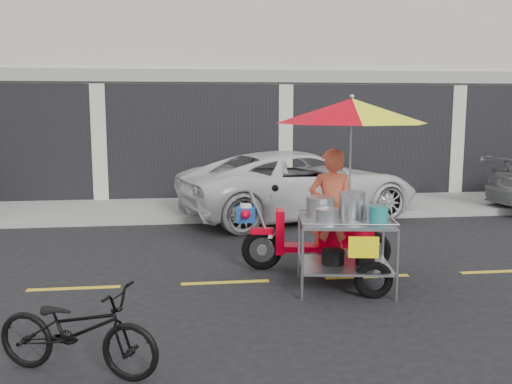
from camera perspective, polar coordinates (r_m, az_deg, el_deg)
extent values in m
plane|color=black|center=(8.25, 11.05, -8.34)|extent=(90.00, 90.00, 0.00)
cube|color=gray|center=(13.43, 3.65, -1.31)|extent=(45.00, 3.00, 0.15)
cube|color=beige|center=(18.23, 0.67, 13.70)|extent=(36.00, 8.00, 8.00)
cube|color=black|center=(14.21, 2.95, 4.83)|extent=(35.28, 0.06, 2.90)
cube|color=gray|center=(14.18, 3.02, 11.50)|extent=(36.00, 0.12, 0.30)
cube|color=gold|center=(8.25, 11.05, -8.31)|extent=(42.00, 0.10, 0.01)
imported|color=silver|center=(12.24, 4.44, 0.76)|extent=(5.63, 3.76, 1.44)
imported|color=black|center=(5.45, -17.46, -13.01)|extent=(1.66, 1.09, 0.83)
torus|color=black|center=(8.38, 0.59, -5.81)|extent=(0.61, 0.21, 0.60)
torus|color=black|center=(8.50, 11.37, -5.79)|extent=(0.61, 0.21, 0.60)
cylinder|color=#9EA0A5|center=(8.38, 0.59, -5.81)|extent=(0.16, 0.09, 0.15)
cylinder|color=#9EA0A5|center=(8.50, 11.37, -5.79)|extent=(0.16, 0.09, 0.15)
cube|color=red|center=(8.32, 0.59, -3.91)|extent=(0.35, 0.18, 0.08)
cylinder|color=#9EA0A5|center=(8.29, 0.60, -2.84)|extent=(0.39, 0.11, 0.85)
cube|color=red|center=(8.32, 2.42, -3.92)|extent=(0.18, 0.37, 0.63)
cube|color=red|center=(8.39, 5.66, -5.55)|extent=(0.88, 0.43, 0.08)
cube|color=red|center=(8.38, 8.93, -3.92)|extent=(0.82, 0.40, 0.42)
cube|color=black|center=(8.32, 8.25, -2.29)|extent=(0.72, 0.36, 0.11)
cylinder|color=#9EA0A5|center=(8.23, 1.48, -0.69)|extent=(0.13, 0.58, 0.04)
sphere|color=black|center=(8.42, 1.93, 0.39)|extent=(0.11, 0.11, 0.11)
cylinder|color=white|center=(8.33, 1.47, -4.41)|extent=(0.15, 0.15, 0.05)
cube|color=navy|center=(8.28, -1.01, -2.26)|extent=(0.31, 0.27, 0.21)
cylinder|color=white|center=(8.25, -1.01, -1.40)|extent=(0.19, 0.19, 0.05)
cone|color=red|center=(8.10, -1.07, -2.35)|extent=(0.22, 0.26, 0.19)
torus|color=black|center=(7.34, 11.68, -8.62)|extent=(0.50, 0.18, 0.49)
cylinder|color=#9EA0A5|center=(7.08, 4.65, -7.29)|extent=(0.04, 0.04, 0.90)
cylinder|color=#9EA0A5|center=(7.99, 4.33, -5.42)|extent=(0.04, 0.04, 0.90)
cylinder|color=#9EA0A5|center=(7.23, 13.95, -7.18)|extent=(0.04, 0.04, 0.90)
cylinder|color=#9EA0A5|center=(8.13, 12.57, -5.37)|extent=(0.04, 0.04, 0.90)
cube|color=#9EA0A5|center=(7.62, 8.87, -7.24)|extent=(1.30, 1.12, 0.03)
cube|color=#9EA0A5|center=(7.48, 8.97, -2.96)|extent=(1.30, 1.12, 0.04)
cylinder|color=#9EA0A5|center=(7.01, 9.45, -3.23)|extent=(1.15, 0.21, 0.03)
cylinder|color=#9EA0A5|center=(7.93, 8.56, -1.83)|extent=(1.15, 0.21, 0.03)
cylinder|color=#9EA0A5|center=(7.42, 4.53, -2.48)|extent=(0.18, 0.94, 0.03)
cylinder|color=#9EA0A5|center=(7.56, 13.35, -2.47)|extent=(0.18, 0.94, 0.03)
cylinder|color=#9EA0A5|center=(8.07, 8.46, -6.32)|extent=(0.17, 0.79, 0.04)
cylinder|color=#9EA0A5|center=(7.95, 8.55, -2.65)|extent=(0.17, 0.79, 0.04)
cube|color=yellow|center=(7.06, 10.71, -5.46)|extent=(0.37, 0.08, 0.26)
cylinder|color=#B7B7BC|center=(7.63, 6.44, -1.57)|extent=(0.44, 0.44, 0.25)
cylinder|color=#B7B7BC|center=(7.69, 9.57, -1.29)|extent=(0.39, 0.39, 0.32)
cylinder|color=#B7B7BC|center=(7.57, 11.95, -2.13)|extent=(0.34, 0.34, 0.16)
cylinder|color=#B7B7BC|center=(7.25, 7.10, -2.46)|extent=(0.33, 0.33, 0.16)
cylinder|color=#1D7D7B|center=(7.26, 12.14, -2.31)|extent=(0.27, 0.27, 0.23)
cylinder|color=black|center=(7.57, 7.69, -6.44)|extent=(0.34, 0.34, 0.19)
cylinder|color=black|center=(7.63, 10.86, -6.49)|extent=(0.29, 0.29, 0.17)
cylinder|color=#9EA0A5|center=(7.48, 9.41, 3.15)|extent=(0.03, 0.03, 1.58)
sphere|color=#9EA0A5|center=(7.45, 9.57, 9.39)|extent=(0.06, 0.06, 0.06)
imported|color=#E25C3C|center=(8.29, 7.54, -1.81)|extent=(0.71, 0.53, 1.79)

